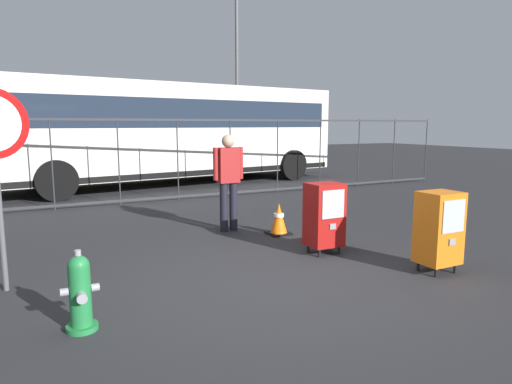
# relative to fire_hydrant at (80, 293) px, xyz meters

# --- Properties ---
(ground_plane) EXTENTS (60.00, 60.00, 0.00)m
(ground_plane) POSITION_rel_fire_hydrant_xyz_m (2.19, 0.23, -0.35)
(ground_plane) COLOR #262628
(fire_hydrant) EXTENTS (0.33, 0.31, 0.75)m
(fire_hydrant) POSITION_rel_fire_hydrant_xyz_m (0.00, 0.00, 0.00)
(fire_hydrant) COLOR #1E7238
(fire_hydrant) RESTS_ON ground_plane
(newspaper_box_primary) EXTENTS (0.48, 0.42, 1.02)m
(newspaper_box_primary) POSITION_rel_fire_hydrant_xyz_m (4.16, -0.30, 0.22)
(newspaper_box_primary) COLOR black
(newspaper_box_primary) RESTS_ON ground_plane
(newspaper_box_secondary) EXTENTS (0.48, 0.42, 1.02)m
(newspaper_box_secondary) POSITION_rel_fire_hydrant_xyz_m (3.38, 1.03, 0.22)
(newspaper_box_secondary) COLOR black
(newspaper_box_secondary) RESTS_ON ground_plane
(pedestrian) EXTENTS (0.55, 0.22, 1.67)m
(pedestrian) POSITION_rel_fire_hydrant_xyz_m (2.71, 2.91, 0.60)
(pedestrian) COLOR black
(pedestrian) RESTS_ON ground_plane
(traffic_cone) EXTENTS (0.36, 0.36, 0.53)m
(traffic_cone) POSITION_rel_fire_hydrant_xyz_m (3.37, 2.30, -0.09)
(traffic_cone) COLOR black
(traffic_cone) RESTS_ON ground_plane
(fence_barrier) EXTENTS (18.03, 0.04, 2.00)m
(fence_barrier) POSITION_rel_fire_hydrant_xyz_m (2.19, 6.36, 0.67)
(fence_barrier) COLOR #2D2D33
(fence_barrier) RESTS_ON ground_plane
(bus_near) EXTENTS (10.74, 3.88, 3.00)m
(bus_near) POSITION_rel_fire_hydrant_xyz_m (3.72, 9.36, 1.36)
(bus_near) COLOR beige
(bus_near) RESTS_ON ground_plane
(bus_far) EXTENTS (10.73, 3.83, 3.00)m
(bus_far) POSITION_rel_fire_hydrant_xyz_m (2.00, 13.77, 1.36)
(bus_far) COLOR gold
(bus_far) RESTS_ON ground_plane
(street_light_near_right) EXTENTS (0.32, 0.32, 8.05)m
(street_light_near_right) POSITION_rel_fire_hydrant_xyz_m (7.49, 12.93, 4.25)
(street_light_near_right) COLOR #4C4F54
(street_light_near_right) RESTS_ON ground_plane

